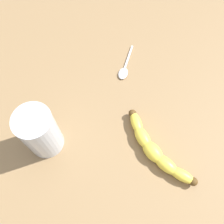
% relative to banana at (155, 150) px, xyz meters
% --- Properties ---
extents(wooden_tabletop, '(1.20, 1.20, 0.03)m').
position_rel_banana_xyz_m(wooden_tabletop, '(0.07, -0.04, -0.03)').
color(wooden_tabletop, olive).
rests_on(wooden_tabletop, ground).
extents(banana, '(0.21, 0.08, 0.03)m').
position_rel_banana_xyz_m(banana, '(0.00, 0.00, 0.00)').
color(banana, yellow).
rests_on(banana, wooden_tabletop).
extents(smoothie_glass, '(0.08, 0.08, 0.13)m').
position_rel_banana_xyz_m(smoothie_glass, '(0.21, 0.13, 0.04)').
color(smoothie_glass, silver).
rests_on(smoothie_glass, wooden_tabletop).
extents(teaspoon, '(0.05, 0.11, 0.01)m').
position_rel_banana_xyz_m(teaspoon, '(0.18, -0.13, -0.01)').
color(teaspoon, silver).
rests_on(teaspoon, wooden_tabletop).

